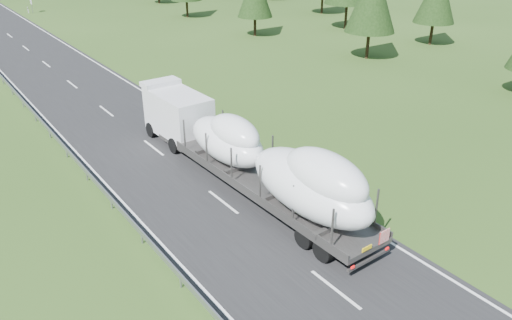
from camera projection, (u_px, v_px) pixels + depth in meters
ground at (335, 290)px, 21.38m from camera, size 400.00×400.00×0.00m
highway_sign at (31, 2)px, 82.77m from camera, size 0.08×0.90×2.60m
boat_truck at (251, 153)px, 28.12m from camera, size 3.46×20.97×4.62m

